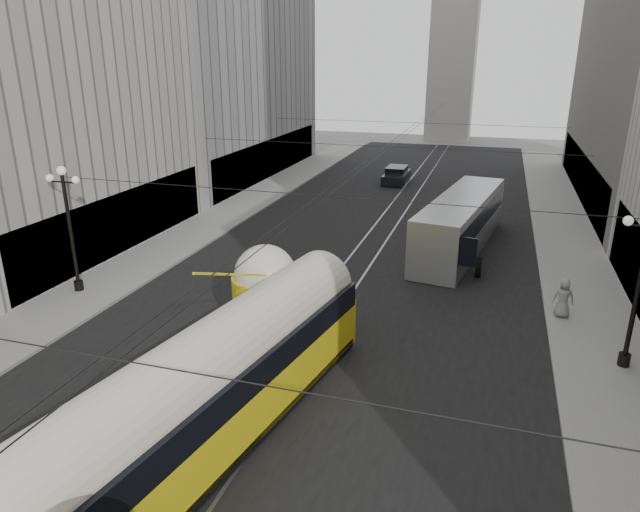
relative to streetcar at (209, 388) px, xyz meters
The scene contains 15 objects.
road 23.32m from the streetcar, 88.77° to the left, with size 20.00×85.00×0.02m, color black.
sidewalk_left 29.16m from the streetcar, 113.28° to the left, with size 4.00×72.00×0.15m, color gray.
sidewalk_right 29.57m from the streetcar, 64.94° to the left, with size 4.00×72.00×0.15m, color gray.
rail_left 23.32m from the streetcar, 90.62° to the left, with size 0.12×85.00×0.04m, color gray.
rail_right 23.35m from the streetcar, 86.92° to the left, with size 0.12×85.00×0.04m, color gray.
building_left_far 45.09m from the streetcar, 116.72° to the left, with size 12.60×28.60×28.60m.
distant_tower 71.92m from the streetcar, 89.60° to the left, with size 6.00×6.00×31.36m.
lamppost_left_mid 15.03m from the streetcar, 144.18° to the left, with size 1.86×0.44×6.37m.
lamppost_right_mid 15.85m from the streetcar, 33.69° to the left, with size 1.86×0.44×6.37m.
catenary 22.58m from the streetcar, 88.41° to the left, with size 25.00×72.00×0.23m.
streetcar is the anchor object (origin of this frame).
city_bus 22.36m from the streetcar, 74.72° to the left, with size 4.76×13.53×3.35m.
sedan_white_far 32.71m from the streetcar, 80.90° to the left, with size 2.43×4.36×1.30m.
sedan_dark_far 40.08m from the streetcar, 91.92° to the left, with size 2.04×4.88×1.54m.
pedestrian_sidewalk_right 16.94m from the streetcar, 48.72° to the left, with size 0.90×0.55×1.84m, color gray.
Camera 1 is at (7.16, -4.00, 11.49)m, focal length 32.00 mm.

